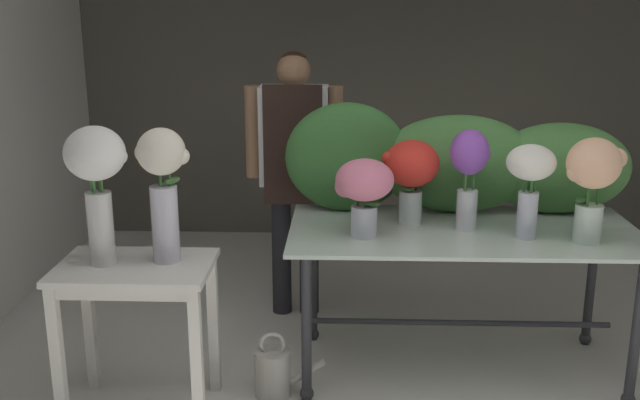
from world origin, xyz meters
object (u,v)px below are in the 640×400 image
vase_scarlet_roses (411,171)px  side_table_white (136,288)px  watering_can (274,372)px  florist (294,157)px  vase_cream_lisianthus_tall (163,184)px  vase_rosy_lilies (363,188)px  vase_violet_peonies (469,168)px  vase_ivory_anemones (530,176)px  display_table_glass (463,252)px  vase_white_roses_tall (97,175)px  vase_peach_ranunculus (593,177)px

vase_scarlet_roses → side_table_white: bearing=-157.2°
side_table_white → watering_can: (0.62, 0.16, -0.51)m
watering_can → florist: bearing=87.9°
florist → vase_cream_lisianthus_tall: bearing=-114.4°
vase_rosy_lilies → side_table_white: bearing=-162.9°
florist → vase_violet_peonies: size_ratio=3.18×
vase_violet_peonies → vase_ivory_anemones: bearing=-25.2°
florist → vase_scarlet_roses: 0.91m
watering_can → vase_violet_peonies: bearing=17.3°
vase_ivory_anemones → watering_can: size_ratio=1.32×
vase_cream_lisianthus_tall → watering_can: size_ratio=1.77×
display_table_glass → vase_rosy_lilies: size_ratio=4.57×
vase_rosy_lilies → display_table_glass: bearing=14.9°
vase_white_roses_tall → vase_cream_lisianthus_tall: size_ratio=1.02×
vase_white_roses_tall → vase_cream_lisianthus_tall: 0.29m
watering_can → display_table_glass: bearing=17.7°
florist → watering_can: size_ratio=4.64×
vase_peach_ranunculus → watering_can: bearing=-175.6°
vase_scarlet_roses → watering_can: bearing=-150.3°
vase_scarlet_roses → vase_peach_ranunculus: 0.87m
vase_scarlet_roses → vase_white_roses_tall: bearing=-159.2°
side_table_white → watering_can: size_ratio=2.13×
vase_scarlet_roses → vase_ivory_anemones: 0.59m
display_table_glass → vase_peach_ranunculus: (0.56, -0.19, 0.45)m
vase_rosy_lilies → vase_violet_peonies: 0.55m
display_table_glass → vase_ivory_anemones: vase_ivory_anemones is taller
vase_scarlet_roses → vase_cream_lisianthus_tall: size_ratio=0.71×
vase_scarlet_roses → vase_ivory_anemones: vase_ivory_anemones is taller
vase_cream_lisianthus_tall → watering_can: bearing=12.8°
vase_scarlet_roses → vase_ivory_anemones: size_ratio=0.95×
vase_white_roses_tall → vase_cream_lisianthus_tall: bearing=10.2°
vase_peach_ranunculus → florist: bearing=148.5°
vase_cream_lisianthus_tall → vase_ivory_anemones: bearing=9.3°
display_table_glass → vase_peach_ranunculus: 0.74m
vase_ivory_anemones → vase_peach_ranunculus: bearing=-11.3°
vase_rosy_lilies → vase_cream_lisianthus_tall: vase_cream_lisianthus_tall is taller
vase_ivory_anemones → vase_cream_lisianthus_tall: (-1.71, -0.28, 0.02)m
vase_violet_peonies → watering_can: (-0.96, -0.30, -0.98)m
vase_scarlet_roses → vase_peach_ranunculus: (0.83, -0.27, 0.04)m
florist → vase_rosy_lilies: florist is taller
vase_peach_ranunculus → vase_rosy_lilies: (-1.08, 0.05, -0.08)m
vase_scarlet_roses → vase_violet_peonies: bearing=-17.5°
side_table_white → vase_cream_lisianthus_tall: bearing=19.7°
vase_white_roses_tall → vase_rosy_lilies: bearing=15.2°
vase_white_roses_tall → side_table_white: bearing=-0.1°
vase_violet_peonies → vase_cream_lisianthus_tall: size_ratio=0.82×
display_table_glass → vase_violet_peonies: 0.44m
vase_rosy_lilies → vase_cream_lisianthus_tall: bearing=-163.3°
vase_white_roses_tall → vase_ivory_anemones: bearing=9.4°
florist → vase_white_roses_tall: (-0.79, -1.18, 0.16)m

